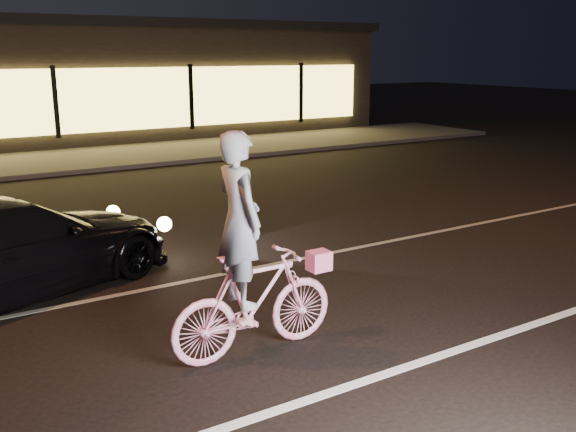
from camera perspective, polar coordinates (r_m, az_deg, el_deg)
ground at (r=8.01m, az=5.06°, el=-8.41°), size 90.00×90.00×0.00m
lane_stripe_near at (r=6.98m, az=12.63°, el=-12.26°), size 60.00×0.12×0.01m
lane_stripe_far at (r=9.57m, az=-2.17°, el=-4.47°), size 60.00×0.10×0.01m
sidewalk at (r=19.63m, az=-18.43°, el=4.75°), size 30.00×4.00×0.12m
storefront at (r=25.26m, az=-22.16°, el=11.20°), size 25.40×8.42×4.20m
cyclist at (r=6.61m, az=-3.35°, el=-5.56°), size 1.88×0.65×2.37m
sedan at (r=9.01m, az=-23.80°, el=-2.58°), size 4.89×3.33×1.31m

